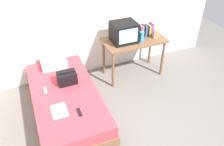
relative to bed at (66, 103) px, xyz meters
name	(u,v)px	position (x,y,z in m)	size (l,w,h in m)	color
ground_plane	(136,139)	(0.81, -0.89, -0.23)	(8.00, 8.00, 0.00)	slate
wall_back	(90,8)	(0.81, 1.11, 1.07)	(5.20, 0.10, 2.60)	silver
bed	(66,103)	(0.00, 0.00, 0.00)	(1.00, 2.00, 0.47)	brown
desk	(134,44)	(1.48, 0.62, 0.44)	(1.16, 0.60, 0.78)	brown
tv	(124,32)	(1.27, 0.63, 0.72)	(0.44, 0.39, 0.36)	black
water_bottle	(142,37)	(1.57, 0.49, 0.64)	(0.08, 0.08, 0.19)	#3399DB
book_row	(145,30)	(1.75, 0.70, 0.65)	(0.28, 0.16, 0.23)	#7A3D89
picture_frame	(156,34)	(1.88, 0.51, 0.62)	(0.11, 0.02, 0.15)	#9E754C
pillow	(54,62)	(-0.01, 0.78, 0.31)	(0.43, 0.35, 0.14)	silver
handbag	(67,78)	(0.10, 0.20, 0.34)	(0.30, 0.20, 0.22)	black
magazine	(59,111)	(-0.16, -0.39, 0.24)	(0.21, 0.29, 0.01)	white
remote_dark	(79,112)	(0.09, -0.52, 0.25)	(0.04, 0.16, 0.02)	black
remote_silver	(45,90)	(-0.27, 0.13, 0.25)	(0.04, 0.14, 0.02)	#B7B7BC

